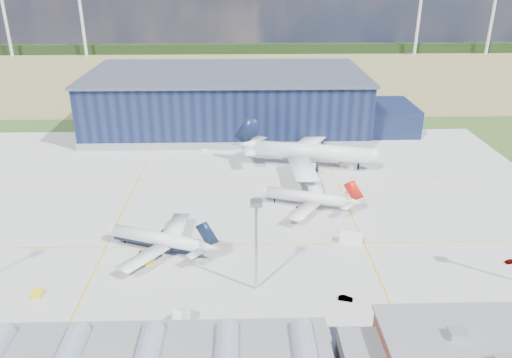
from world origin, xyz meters
name	(u,v)px	position (x,y,z in m)	size (l,w,h in m)	color
ground	(219,227)	(0.00, 0.00, 0.00)	(600.00, 600.00, 0.00)	#2D4D1C
apron	(220,211)	(0.00, 10.00, 0.03)	(220.00, 160.00, 0.08)	#A2A29D
farmland	(232,73)	(0.00, 220.00, 0.00)	(600.00, 220.00, 0.01)	olive
treeline	(234,49)	(0.00, 300.00, 4.00)	(600.00, 8.00, 8.00)	black
hangar	(233,103)	(2.81, 94.80, 11.62)	(145.00, 62.00, 26.10)	#0F1634
light_mast_center	(256,231)	(10.00, -30.00, 15.43)	(2.60, 2.60, 23.00)	#B2B4B9
airliner_navy	(157,232)	(-15.58, -12.00, 5.41)	(33.17, 32.45, 10.82)	silver
airliner_red	(307,191)	(26.77, 12.47, 5.31)	(32.59, 31.88, 10.63)	silver
airliner_widebody	(312,144)	(32.66, 45.94, 9.03)	(55.36, 54.16, 18.05)	silver
gse_tug_a	(146,259)	(-17.71, -17.73, 0.85)	(2.48, 4.06, 1.69)	yellow
gse_tug_b	(37,294)	(-40.30, -31.43, 0.66)	(2.04, 3.06, 1.32)	yellow
gse_van_a	(351,238)	(36.49, -9.39, 1.33)	(2.65, 6.08, 2.65)	white
gse_cart_a	(342,164)	(44.56, 46.45, 0.65)	(2.00, 3.00, 1.30)	white
gse_van_b	(350,165)	(47.06, 44.72, 1.12)	(2.23, 4.87, 2.23)	white
gse_cart_b	(205,151)	(-8.13, 62.00, 0.60)	(1.83, 2.75, 1.19)	white
airstair	(182,320)	(-5.95, -42.61, 1.63)	(2.03, 5.08, 3.25)	white
car_a	(511,261)	(75.31, -20.72, 0.56)	(1.32, 3.27, 1.11)	#99999E
car_b	(346,298)	(30.15, -34.86, 0.55)	(1.16, 3.34, 1.10)	#99999E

